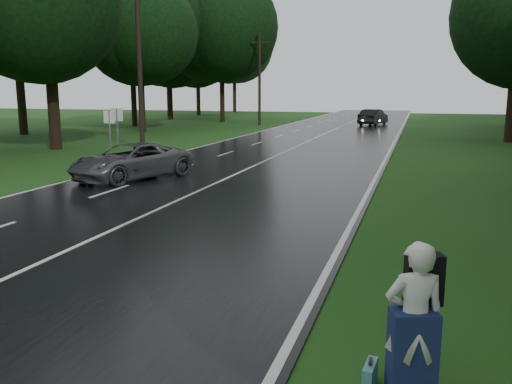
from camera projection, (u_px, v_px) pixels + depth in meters
The scene contains 15 objects.
ground at pixel (23, 272), 10.67m from camera, with size 160.00×160.00×0.00m, color #1D4715.
road at pixel (277, 156), 29.46m from camera, with size 12.00×140.00×0.04m, color black.
lane_center at pixel (277, 155), 29.46m from camera, with size 0.12×140.00×0.01m, color silver.
grey_car at pixel (131, 161), 21.57m from camera, with size 2.37×5.14×1.43m, color #494B4D.
far_car at pixel (373, 117), 54.48m from camera, with size 1.72×4.93×1.62m, color black.
hitchhiker at pixel (414, 325), 6.23m from camera, with size 0.80×0.76×1.90m.
suitcase at pixel (370, 375), 6.54m from camera, with size 0.12×0.43×0.30m, color teal.
utility_pole_mid at pixel (143, 150), 32.32m from camera, with size 1.80×0.28×10.28m, color black, non-canonical shape.
utility_pole_far at pixel (259, 125), 55.58m from camera, with size 1.80×0.28×9.26m, color black, non-canonical shape.
road_sign_a at pixel (112, 163), 26.71m from camera, with size 0.62×0.10×2.59m, color white, non-canonical shape.
road_sign_b at pixel (119, 161), 27.37m from camera, with size 0.64×0.10×2.68m, color white, non-canonical shape.
tree_left_d at pixel (56, 149), 32.86m from camera, with size 9.67×9.67×15.11m, color black, non-canonical shape.
tree_left_e at pixel (143, 132), 46.66m from camera, with size 9.79×9.79×15.29m, color black, non-canonical shape.
tree_left_f at pixel (223, 122), 61.21m from camera, with size 11.33×11.33×17.70m, color black, non-canonical shape.
tree_right_e at pixel (508, 142), 37.25m from camera, with size 9.27×9.27×14.49m, color black, non-canonical shape.
Camera 1 is at (7.40, -8.39, 3.57)m, focal length 37.61 mm.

